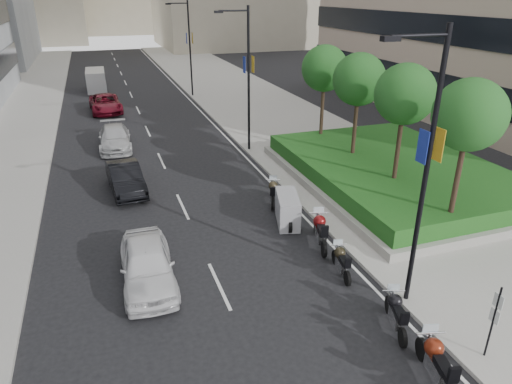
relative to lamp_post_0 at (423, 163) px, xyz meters
name	(u,v)px	position (x,y,z in m)	size (l,w,h in m)	color
ground	(303,351)	(-4.14, -1.00, -5.07)	(160.00, 160.00, 0.00)	black
sidewalk_right	(256,105)	(4.86, 29.00, -4.99)	(10.00, 100.00, 0.15)	#9E9B93
sidewalk_left	(4,126)	(-16.14, 29.00, -4.99)	(8.00, 100.00, 0.15)	#9E9B93
lane_edge	(200,111)	(-0.44, 29.00, -5.06)	(0.12, 100.00, 0.01)	silver
lane_centre	(141,115)	(-5.64, 29.00, -5.06)	(0.12, 100.00, 0.01)	silver
planter	(394,178)	(5.86, 9.00, -4.72)	(10.00, 14.00, 0.40)	gray
hedge	(395,168)	(5.86, 9.00, -4.12)	(9.40, 13.40, 0.80)	#144917
tree_0	(469,116)	(4.36, 3.00, 0.36)	(2.80, 2.80, 6.30)	#332319
tree_1	(405,95)	(4.36, 7.00, 0.36)	(2.80, 2.80, 6.30)	#332319
tree_2	(359,80)	(4.36, 11.00, 0.36)	(2.80, 2.80, 6.30)	#332319
tree_3	(325,69)	(4.36, 15.00, 0.36)	(2.80, 2.80, 6.30)	#332319
lamp_post_0	(423,163)	(0.00, 0.00, 0.00)	(2.34, 0.45, 9.00)	black
lamp_post_1	(246,74)	(0.00, 17.00, 0.00)	(2.34, 0.45, 9.00)	black
lamp_post_2	(188,44)	(0.00, 35.00, 0.00)	(2.34, 0.45, 9.00)	black
parking_sign	(494,319)	(0.66, -3.00, -3.61)	(0.06, 0.32, 2.50)	black
motorcycle_1	(436,363)	(-1.27, -3.20, -4.41)	(0.94, 2.40, 1.22)	black
motorcycle_2	(396,313)	(-0.99, -0.99, -4.49)	(0.94, 2.07, 1.07)	black
motorcycle_3	(341,261)	(-1.12, 2.26, -4.53)	(0.67, 1.99, 1.00)	black
motorcycle_4	(320,231)	(-0.91, 4.44, -4.41)	(0.99, 2.41, 1.23)	black
motorcycle_5	(287,209)	(-1.42, 6.71, -4.38)	(1.49, 2.42, 1.37)	black
motorcycle_6	(273,192)	(-1.27, 8.94, -4.49)	(1.00, 2.03, 1.07)	black
car_a	(147,264)	(-8.01, 4.01, -4.28)	(1.85, 4.60, 1.57)	white
car_b	(126,178)	(-8.08, 12.84, -4.33)	(1.57, 4.49, 1.48)	black
car_c	(115,138)	(-8.18, 20.53, -4.34)	(2.04, 5.02, 1.46)	#B3B4B5
car_d	(105,103)	(-8.33, 31.20, -4.31)	(2.51, 5.44, 1.51)	maroon
delivery_van	(96,81)	(-8.83, 41.51, -4.09)	(1.97, 5.02, 2.10)	silver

